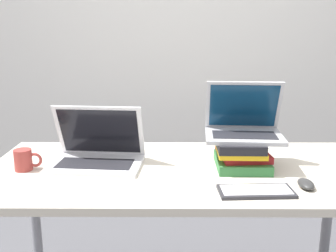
{
  "coord_description": "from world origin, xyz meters",
  "views": [
    {
      "loc": [
        -0.06,
        -1.16,
        1.33
      ],
      "look_at": [
        -0.07,
        0.38,
        0.95
      ],
      "focal_mm": 42.0,
      "sensor_mm": 36.0,
      "label": 1
    }
  ],
  "objects_px": {
    "laptop_left": "(97,153)",
    "book_stack": "(241,152)",
    "mouse": "(306,184)",
    "laptop_on_books": "(244,126)",
    "mug": "(24,160)",
    "wireless_keyboard": "(256,191)"
  },
  "relations": [
    {
      "from": "book_stack",
      "to": "laptop_on_books",
      "type": "xyz_separation_m",
      "value": [
        0.01,
        0.02,
        0.11
      ]
    },
    {
      "from": "mouse",
      "to": "mug",
      "type": "relative_size",
      "value": 0.85
    },
    {
      "from": "book_stack",
      "to": "mug",
      "type": "distance_m",
      "value": 0.89
    },
    {
      "from": "laptop_on_books",
      "to": "mug",
      "type": "distance_m",
      "value": 0.91
    },
    {
      "from": "laptop_on_books",
      "to": "mouse",
      "type": "height_order",
      "value": "laptop_on_books"
    },
    {
      "from": "book_stack",
      "to": "mouse",
      "type": "height_order",
      "value": "book_stack"
    },
    {
      "from": "laptop_on_books",
      "to": "mouse",
      "type": "bearing_deg",
      "value": -53.05
    },
    {
      "from": "mouse",
      "to": "mug",
      "type": "bearing_deg",
      "value": 170.72
    },
    {
      "from": "laptop_left",
      "to": "laptop_on_books",
      "type": "relative_size",
      "value": 1.21
    },
    {
      "from": "laptop_left",
      "to": "wireless_keyboard",
      "type": "distance_m",
      "value": 0.68
    },
    {
      "from": "laptop_left",
      "to": "mouse",
      "type": "relative_size",
      "value": 4.13
    },
    {
      "from": "laptop_left",
      "to": "wireless_keyboard",
      "type": "relative_size",
      "value": 1.49
    },
    {
      "from": "laptop_left",
      "to": "mouse",
      "type": "height_order",
      "value": "laptop_left"
    },
    {
      "from": "wireless_keyboard",
      "to": "mug",
      "type": "relative_size",
      "value": 2.35
    },
    {
      "from": "mouse",
      "to": "laptop_left",
      "type": "bearing_deg",
      "value": 162.73
    },
    {
      "from": "laptop_on_books",
      "to": "mouse",
      "type": "xyz_separation_m",
      "value": [
        0.19,
        -0.25,
        -0.16
      ]
    },
    {
      "from": "wireless_keyboard",
      "to": "mug",
      "type": "height_order",
      "value": "mug"
    },
    {
      "from": "wireless_keyboard",
      "to": "laptop_left",
      "type": "bearing_deg",
      "value": 153.89
    },
    {
      "from": "laptop_on_books",
      "to": "mouse",
      "type": "distance_m",
      "value": 0.35
    },
    {
      "from": "laptop_left",
      "to": "mouse",
      "type": "xyz_separation_m",
      "value": [
        0.8,
        -0.25,
        -0.04
      ]
    },
    {
      "from": "laptop_left",
      "to": "book_stack",
      "type": "bearing_deg",
      "value": -1.96
    },
    {
      "from": "laptop_left",
      "to": "book_stack",
      "type": "height_order",
      "value": "laptop_left"
    }
  ]
}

